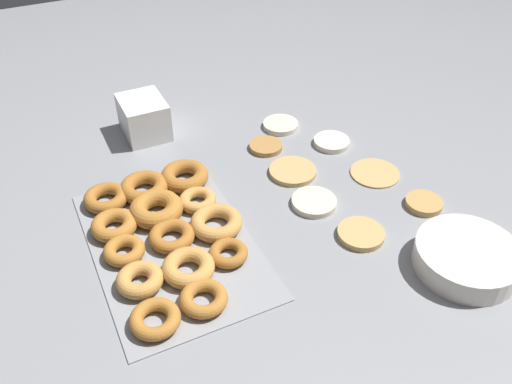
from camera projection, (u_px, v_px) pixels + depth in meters
name	position (u px, v px, depth m)	size (l,w,h in m)	color
ground_plane	(282.00, 186.00, 1.28)	(3.00, 3.00, 0.00)	gray
pancake_0	(424.00, 203.00, 1.22)	(0.08, 0.08, 0.01)	tan
pancake_1	(293.00, 171.00, 1.32)	(0.11, 0.11, 0.01)	tan
pancake_2	(314.00, 202.00, 1.22)	(0.10, 0.10, 0.01)	beige
pancake_3	(281.00, 125.00, 1.48)	(0.10, 0.10, 0.01)	beige
pancake_4	(332.00, 142.00, 1.41)	(0.09, 0.09, 0.01)	silver
pancake_5	(375.00, 172.00, 1.31)	(0.12, 0.12, 0.01)	tan
pancake_6	(361.00, 234.00, 1.14)	(0.10, 0.10, 0.01)	tan
pancake_7	(266.00, 146.00, 1.40)	(0.09, 0.09, 0.01)	#B27F42
donut_tray	(166.00, 229.00, 1.14)	(0.48, 0.32, 0.04)	#93969B
batter_bowl	(467.00, 258.00, 1.06)	(0.21, 0.21, 0.05)	silver
container_stack	(144.00, 117.00, 1.42)	(0.14, 0.11, 0.10)	white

